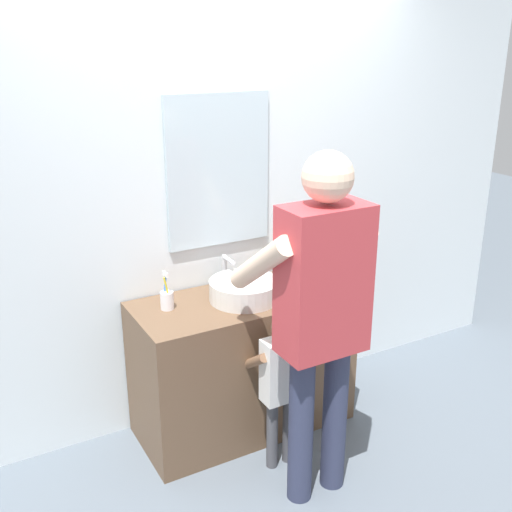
{
  "coord_description": "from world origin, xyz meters",
  "views": [
    {
      "loc": [
        -1.43,
        -2.41,
        2.15
      ],
      "look_at": [
        0.0,
        0.15,
        1.09
      ],
      "focal_mm": 43.03,
      "sensor_mm": 36.0,
      "label": 1
    }
  ],
  "objects": [
    {
      "name": "adult_parent",
      "position": [
        0.05,
        -0.36,
        1.03
      ],
      "size": [
        0.53,
        0.56,
        1.71
      ],
      "color": "#2D334C",
      "rests_on": "ground"
    },
    {
      "name": "vanity_cabinet",
      "position": [
        0.0,
        0.3,
        0.4
      ],
      "size": [
        1.2,
        0.54,
        0.8
      ],
      "primitive_type": "cube",
      "color": "brown",
      "rests_on": "ground"
    },
    {
      "name": "child_toddler",
      "position": [
        0.0,
        -0.1,
        0.51
      ],
      "size": [
        0.26,
        0.26,
        0.86
      ],
      "color": "#47474C",
      "rests_on": "ground"
    },
    {
      "name": "faucet",
      "position": [
        0.0,
        0.51,
        0.88
      ],
      "size": [
        0.18,
        0.14,
        0.18
      ],
      "color": "#B7BABF",
      "rests_on": "vanity_cabinet"
    },
    {
      "name": "sink_basin",
      "position": [
        0.0,
        0.28,
        0.86
      ],
      "size": [
        0.38,
        0.38,
        0.11
      ],
      "color": "silver",
      "rests_on": "vanity_cabinet"
    },
    {
      "name": "back_wall",
      "position": [
        0.0,
        0.62,
        1.35
      ],
      "size": [
        4.4,
        0.1,
        2.7
      ],
      "color": "silver",
      "rests_on": "ground"
    },
    {
      "name": "soap_bottle",
      "position": [
        0.4,
        0.37,
        0.87
      ],
      "size": [
        0.06,
        0.06,
        0.16
      ],
      "color": "gold",
      "rests_on": "vanity_cabinet"
    },
    {
      "name": "toothbrush_cup",
      "position": [
        -0.41,
        0.37,
        0.86
      ],
      "size": [
        0.07,
        0.07,
        0.21
      ],
      "color": "silver",
      "rests_on": "vanity_cabinet"
    },
    {
      "name": "ground_plane",
      "position": [
        0.0,
        0.0,
        0.0
      ],
      "size": [
        14.0,
        14.0,
        0.0
      ],
      "primitive_type": "plane",
      "color": "slate"
    }
  ]
}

